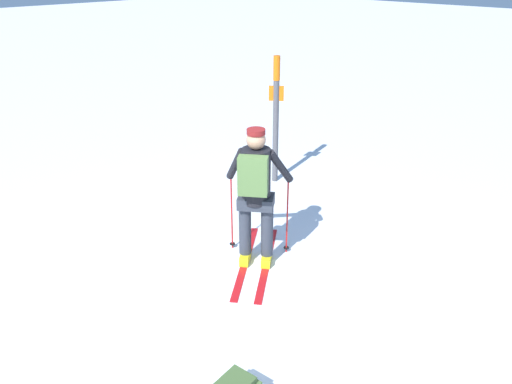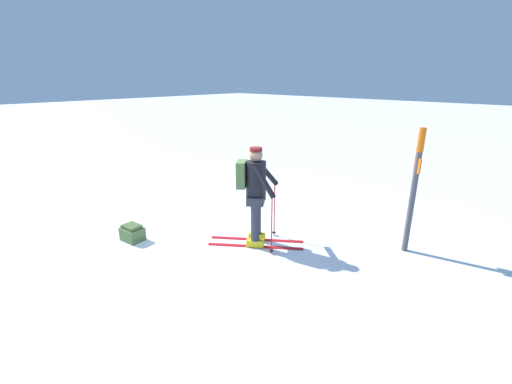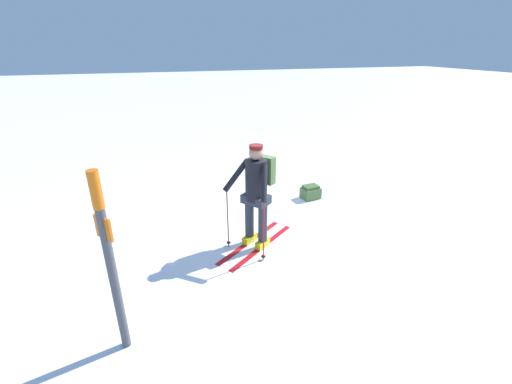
% 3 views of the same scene
% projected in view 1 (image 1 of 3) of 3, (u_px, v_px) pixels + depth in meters
% --- Properties ---
extents(ground_plane, '(80.00, 80.00, 0.00)m').
position_uv_depth(ground_plane, '(238.00, 309.00, 5.43)').
color(ground_plane, white).
extents(skier, '(1.57, 1.29, 1.74)m').
position_uv_depth(skier, '(256.00, 190.00, 5.82)').
color(skier, red).
rests_on(skier, ground_plane).
extents(trail_marker, '(0.17, 0.20, 2.10)m').
position_uv_depth(trail_marker, '(276.00, 110.00, 8.05)').
color(trail_marker, '#4C4C51').
rests_on(trail_marker, ground_plane).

